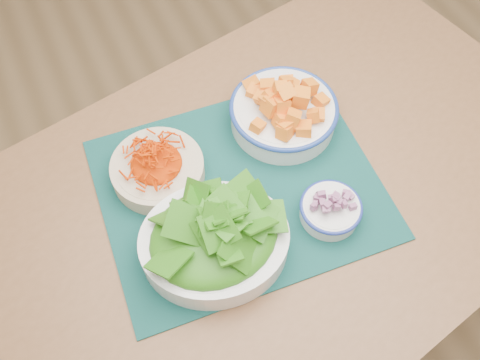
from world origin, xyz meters
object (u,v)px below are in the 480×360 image
(carrot_bowl, at_px, (157,167))
(lettuce_bowl, at_px, (214,237))
(placemat, at_px, (240,188))
(onion_bowl, at_px, (331,208))
(table, at_px, (285,201))
(squash_bowl, at_px, (284,107))

(carrot_bowl, xyz_separation_m, lettuce_bowl, (0.04, -0.20, 0.02))
(placemat, distance_m, onion_bowl, 0.19)
(table, height_order, carrot_bowl, carrot_bowl)
(table, distance_m, carrot_bowl, 0.30)
(table, xyz_separation_m, placemat, (-0.10, 0.02, 0.10))
(table, height_order, placemat, placemat)
(table, relative_size, onion_bowl, 9.19)
(lettuce_bowl, distance_m, onion_bowl, 0.23)
(table, bearing_deg, onion_bowl, -86.07)
(table, xyz_separation_m, lettuce_bowl, (-0.20, -0.08, 0.16))
(table, distance_m, onion_bowl, 0.17)
(table, xyz_separation_m, carrot_bowl, (-0.24, 0.12, 0.13))
(placemat, relative_size, onion_bowl, 3.66)
(table, height_order, onion_bowl, onion_bowl)
(onion_bowl, bearing_deg, carrot_bowl, 139.51)
(lettuce_bowl, bearing_deg, placemat, 60.31)
(squash_bowl, bearing_deg, onion_bowl, -95.78)
(lettuce_bowl, height_order, onion_bowl, lettuce_bowl)
(placemat, xyz_separation_m, squash_bowl, (0.15, 0.11, 0.06))
(placemat, bearing_deg, table, -6.54)
(lettuce_bowl, bearing_deg, carrot_bowl, 114.68)
(carrot_bowl, distance_m, lettuce_bowl, 0.21)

